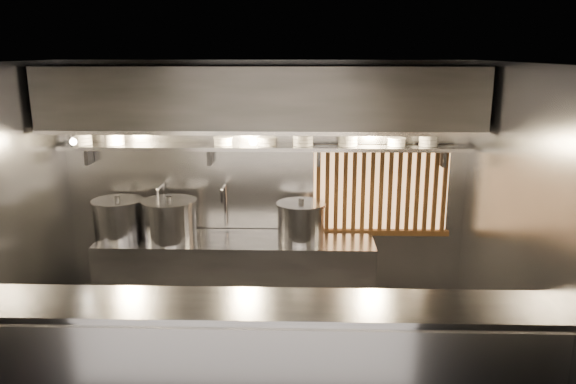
{
  "coord_description": "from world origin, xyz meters",
  "views": [
    {
      "loc": [
        0.44,
        -4.66,
        2.89
      ],
      "look_at": [
        0.29,
        0.55,
        1.58
      ],
      "focal_mm": 35.0,
      "sensor_mm": 36.0,
      "label": 1
    }
  ],
  "objects_px": {
    "stock_pot_right": "(301,221)",
    "heat_lamp": "(71,136)",
    "pendant_bulb": "(253,142)",
    "stock_pot_left": "(170,220)",
    "stock_pot_mid": "(119,218)"
  },
  "relations": [
    {
      "from": "heat_lamp",
      "to": "stock_pot_left",
      "type": "bearing_deg",
      "value": 15.38
    },
    {
      "from": "stock_pot_mid",
      "to": "stock_pot_right",
      "type": "relative_size",
      "value": 0.96
    },
    {
      "from": "heat_lamp",
      "to": "pendant_bulb",
      "type": "distance_m",
      "value": 1.83
    },
    {
      "from": "stock_pot_left",
      "to": "stock_pot_mid",
      "type": "height_order",
      "value": "stock_pot_left"
    },
    {
      "from": "pendant_bulb",
      "to": "stock_pot_right",
      "type": "distance_m",
      "value": 1.0
    },
    {
      "from": "pendant_bulb",
      "to": "stock_pot_right",
      "type": "height_order",
      "value": "pendant_bulb"
    },
    {
      "from": "pendant_bulb",
      "to": "stock_pot_right",
      "type": "xyz_separation_m",
      "value": [
        0.51,
        -0.06,
        -0.85
      ]
    },
    {
      "from": "heat_lamp",
      "to": "stock_pot_mid",
      "type": "relative_size",
      "value": 0.59
    },
    {
      "from": "heat_lamp",
      "to": "stock_pot_right",
      "type": "relative_size",
      "value": 0.57
    },
    {
      "from": "stock_pot_right",
      "to": "heat_lamp",
      "type": "bearing_deg",
      "value": -172.92
    },
    {
      "from": "stock_pot_right",
      "to": "pendant_bulb",
      "type": "bearing_deg",
      "value": 172.97
    },
    {
      "from": "stock_pot_left",
      "to": "stock_pot_mid",
      "type": "xyz_separation_m",
      "value": [
        -0.59,
        0.08,
        -0.01
      ]
    },
    {
      "from": "heat_lamp",
      "to": "stock_pot_right",
      "type": "distance_m",
      "value": 2.52
    },
    {
      "from": "heat_lamp",
      "to": "pendant_bulb",
      "type": "height_order",
      "value": "heat_lamp"
    },
    {
      "from": "pendant_bulb",
      "to": "stock_pot_mid",
      "type": "relative_size",
      "value": 0.31
    }
  ]
}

